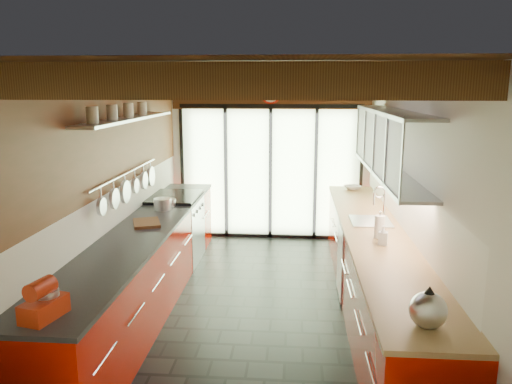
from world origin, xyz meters
TOP-DOWN VIEW (x-y plane):
  - ground at (0.00, 0.00)m, footprint 5.50×5.50m
  - room_shell at (0.00, 0.00)m, footprint 5.50×5.50m
  - ceiling_beams at (-0.00, 0.38)m, footprint 3.14×5.06m
  - glass_door at (0.00, 2.69)m, footprint 2.95×0.10m
  - left_counter at (-1.28, 0.00)m, footprint 0.68×5.00m
  - range_stove at (-1.28, 1.45)m, footprint 0.66×0.90m
  - right_counter at (1.27, 0.00)m, footprint 0.68×5.00m
  - sink_assembly at (1.29, 0.40)m, footprint 0.45×0.52m
  - upper_cabinets_right at (1.43, 0.30)m, footprint 0.34×3.00m
  - left_wall_fixtures at (-1.47, 0.25)m, footprint 0.28×2.60m
  - stand_mixer at (-1.27, -2.24)m, footprint 0.25×0.35m
  - pot_large at (-1.27, 0.79)m, footprint 0.24×0.24m
  - pot_small at (-1.27, 0.99)m, footprint 0.29×0.29m
  - cutting_board at (-1.27, 0.09)m, footprint 0.41×0.47m
  - kettle at (1.27, -2.16)m, footprint 0.28×0.32m
  - paper_towel at (1.27, -0.23)m, footprint 0.13×0.13m
  - soap_bottle at (1.27, -0.45)m, footprint 0.11×0.11m
  - bowl at (1.27, 2.25)m, footprint 0.32×0.32m

SIDE VIEW (x-z plane):
  - ground at x=0.00m, z-range 0.00..0.00m
  - right_counter at x=1.27m, z-range 0.00..0.92m
  - left_counter at x=-1.28m, z-range 0.00..0.92m
  - range_stove at x=-1.28m, z-range -0.01..0.96m
  - cutting_board at x=-1.27m, z-range 0.92..0.95m
  - bowl at x=1.27m, z-range 0.92..0.98m
  - sink_assembly at x=1.29m, z-range 0.75..1.17m
  - pot_small at x=-1.27m, z-range 0.92..1.01m
  - pot_large at x=-1.27m, z-range 0.92..1.06m
  - soap_bottle at x=1.27m, z-range 0.92..1.12m
  - stand_mixer at x=-1.27m, z-range 0.89..1.17m
  - paper_towel at x=1.27m, z-range 0.90..1.18m
  - kettle at x=1.27m, z-range 0.90..1.19m
  - room_shell at x=0.00m, z-range -1.10..4.40m
  - glass_door at x=0.00m, z-range 0.21..3.11m
  - left_wall_fixtures at x=-1.47m, z-range 1.32..2.28m
  - upper_cabinets_right at x=1.43m, z-range 0.35..3.35m
  - ceiling_beams at x=0.00m, z-range 0.01..4.91m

